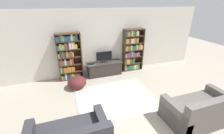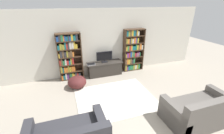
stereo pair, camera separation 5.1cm
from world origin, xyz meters
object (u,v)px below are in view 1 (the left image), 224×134
object	(u,v)px
bookshelf_right	(132,50)
laptop	(91,64)
tv_stand	(105,68)
television	(104,57)
beanbag_ottoman	(77,82)
bookshelf_left	(69,57)
couch_right_sofa	(200,111)

from	to	relation	value
bookshelf_right	laptop	distance (m)	1.88
tv_stand	television	world-z (taller)	television
beanbag_ottoman	television	bearing A→B (deg)	29.89
tv_stand	laptop	bearing A→B (deg)	-175.05
television	beanbag_ottoman	bearing A→B (deg)	-150.11
bookshelf_left	tv_stand	size ratio (longest dim) A/B	1.25
tv_stand	couch_right_sofa	bearing A→B (deg)	-65.23
bookshelf_right	television	distance (m)	1.28
bookshelf_right	tv_stand	xyz separation A→B (m)	(-1.28, -0.12, -0.62)
bookshelf_left	beanbag_ottoman	distance (m)	1.06
bookshelf_right	couch_right_sofa	bearing A→B (deg)	-85.76
laptop	bookshelf_left	bearing A→B (deg)	168.14
bookshelf_right	television	xyz separation A→B (m)	(-1.28, -0.08, -0.11)
bookshelf_right	couch_right_sofa	distance (m)	3.49
television	bookshelf_left	bearing A→B (deg)	176.58
bookshelf_left	tv_stand	bearing A→B (deg)	-4.92
bookshelf_left	bookshelf_right	bearing A→B (deg)	-0.00
tv_stand	laptop	size ratio (longest dim) A/B	4.51
television	beanbag_ottoman	world-z (taller)	television
couch_right_sofa	tv_stand	bearing A→B (deg)	114.77
tv_stand	television	distance (m)	0.51
laptop	tv_stand	bearing A→B (deg)	4.95
couch_right_sofa	beanbag_ottoman	xyz separation A→B (m)	(-2.74, 2.65, -0.09)
couch_right_sofa	beanbag_ottoman	bearing A→B (deg)	135.98
bookshelf_right	laptop	size ratio (longest dim) A/B	5.64
laptop	couch_right_sofa	bearing A→B (deg)	-57.27
laptop	beanbag_ottoman	world-z (taller)	laptop
tv_stand	beanbag_ottoman	size ratio (longest dim) A/B	2.21
beanbag_ottoman	laptop	bearing A→B (deg)	43.51
bookshelf_right	television	size ratio (longest dim) A/B	2.76
bookshelf_left	bookshelf_right	xyz separation A→B (m)	(2.64, -0.00, -0.02)
bookshelf_left	bookshelf_right	world-z (taller)	same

